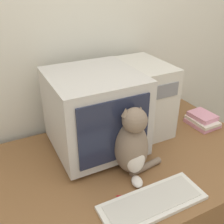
{
  "coord_description": "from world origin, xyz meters",
  "views": [
    {
      "loc": [
        -0.55,
        -0.51,
        1.62
      ],
      "look_at": [
        -0.04,
        0.51,
        1.0
      ],
      "focal_mm": 42.0,
      "sensor_mm": 36.0,
      "label": 1
    }
  ],
  "objects_px": {
    "keyboard": "(153,202)",
    "pen": "(131,196)",
    "book_stack": "(202,120)",
    "cat": "(132,145)",
    "crt_monitor": "(95,112)",
    "computer_tower": "(144,97)"
  },
  "relations": [
    {
      "from": "computer_tower",
      "to": "cat",
      "type": "relative_size",
      "value": 1.15
    },
    {
      "from": "crt_monitor",
      "to": "pen",
      "type": "bearing_deg",
      "value": -91.76
    },
    {
      "from": "book_stack",
      "to": "pen",
      "type": "distance_m",
      "value": 0.81
    },
    {
      "from": "keyboard",
      "to": "book_stack",
      "type": "relative_size",
      "value": 2.41
    },
    {
      "from": "keyboard",
      "to": "pen",
      "type": "xyz_separation_m",
      "value": [
        -0.06,
        0.08,
        -0.01
      ]
    },
    {
      "from": "computer_tower",
      "to": "book_stack",
      "type": "relative_size",
      "value": 2.19
    },
    {
      "from": "cat",
      "to": "pen",
      "type": "relative_size",
      "value": 3.06
    },
    {
      "from": "keyboard",
      "to": "pen",
      "type": "height_order",
      "value": "keyboard"
    },
    {
      "from": "crt_monitor",
      "to": "keyboard",
      "type": "xyz_separation_m",
      "value": [
        0.05,
        -0.5,
        -0.22
      ]
    },
    {
      "from": "pen",
      "to": "book_stack",
      "type": "bearing_deg",
      "value": 24.27
    },
    {
      "from": "book_stack",
      "to": "pen",
      "type": "xyz_separation_m",
      "value": [
        -0.73,
        -0.33,
        -0.03
      ]
    },
    {
      "from": "cat",
      "to": "keyboard",
      "type": "bearing_deg",
      "value": -82.13
    },
    {
      "from": "crt_monitor",
      "to": "book_stack",
      "type": "distance_m",
      "value": 0.75
    },
    {
      "from": "crt_monitor",
      "to": "computer_tower",
      "type": "distance_m",
      "value": 0.37
    },
    {
      "from": "computer_tower",
      "to": "pen",
      "type": "bearing_deg",
      "value": -127.42
    },
    {
      "from": "keyboard",
      "to": "cat",
      "type": "xyz_separation_m",
      "value": [
        0.03,
        0.23,
        0.15
      ]
    },
    {
      "from": "keyboard",
      "to": "book_stack",
      "type": "height_order",
      "value": "book_stack"
    },
    {
      "from": "crt_monitor",
      "to": "keyboard",
      "type": "bearing_deg",
      "value": -84.26
    },
    {
      "from": "cat",
      "to": "computer_tower",
      "type": "bearing_deg",
      "value": 64.85
    },
    {
      "from": "crt_monitor",
      "to": "book_stack",
      "type": "bearing_deg",
      "value": -7.06
    },
    {
      "from": "crt_monitor",
      "to": "pen",
      "type": "xyz_separation_m",
      "value": [
        -0.01,
        -0.42,
        -0.22
      ]
    },
    {
      "from": "keyboard",
      "to": "pen",
      "type": "distance_m",
      "value": 0.1
    }
  ]
}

